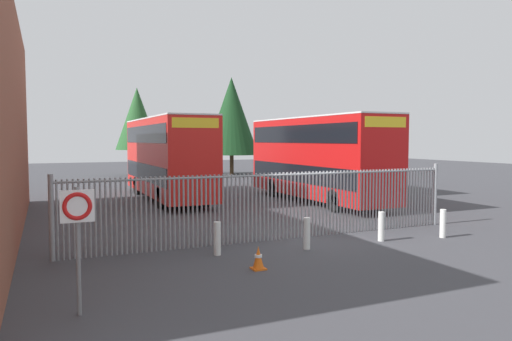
# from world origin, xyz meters

# --- Properties ---
(ground_plane) EXTENTS (100.00, 100.00, 0.00)m
(ground_plane) POSITION_xyz_m (0.00, 8.00, 0.00)
(ground_plane) COLOR #3D3D42
(palisade_fence) EXTENTS (13.67, 0.14, 2.35)m
(palisade_fence) POSITION_xyz_m (-1.02, 0.00, 1.18)
(palisade_fence) COLOR gray
(palisade_fence) RESTS_ON ground
(double_decker_bus_near_gate) EXTENTS (2.54, 10.81, 4.42)m
(double_decker_bus_near_gate) POSITION_xyz_m (5.10, 7.56, 2.42)
(double_decker_bus_near_gate) COLOR red
(double_decker_bus_near_gate) RESTS_ON ground
(double_decker_bus_behind_fence_left) EXTENTS (2.54, 10.81, 4.42)m
(double_decker_bus_behind_fence_left) POSITION_xyz_m (8.70, 12.48, 2.42)
(double_decker_bus_behind_fence_left) COLOR red
(double_decker_bus_behind_fence_left) RESTS_ON ground
(double_decker_bus_behind_fence_right) EXTENTS (2.54, 10.81, 4.42)m
(double_decker_bus_behind_fence_right) POSITION_xyz_m (-1.82, 11.78, 2.42)
(double_decker_bus_behind_fence_right) COLOR red
(double_decker_bus_behind_fence_right) RESTS_ON ground
(bollard_near_left) EXTENTS (0.20, 0.20, 0.95)m
(bollard_near_left) POSITION_xyz_m (-3.51, -1.16, 0.47)
(bollard_near_left) COLOR silver
(bollard_near_left) RESTS_ON ground
(bollard_center_front) EXTENTS (0.20, 0.20, 0.95)m
(bollard_center_front) POSITION_xyz_m (-0.84, -1.58, 0.47)
(bollard_center_front) COLOR silver
(bollard_center_front) RESTS_ON ground
(bollard_near_right) EXTENTS (0.20, 0.20, 0.95)m
(bollard_near_right) POSITION_xyz_m (1.93, -1.56, 0.47)
(bollard_near_right) COLOR silver
(bollard_near_right) RESTS_ON ground
(bollard_far_right) EXTENTS (0.20, 0.20, 0.95)m
(bollard_far_right) POSITION_xyz_m (4.16, -1.96, 0.47)
(bollard_far_right) COLOR silver
(bollard_far_right) RESTS_ON ground
(traffic_cone_by_gate) EXTENTS (0.34, 0.34, 0.59)m
(traffic_cone_by_gate) POSITION_xyz_m (-3.06, -2.98, 0.29)
(traffic_cone_by_gate) COLOR orange
(traffic_cone_by_gate) RESTS_ON ground
(speed_limit_sign_post) EXTENTS (0.60, 0.14, 2.40)m
(speed_limit_sign_post) POSITION_xyz_m (-7.39, -4.50, 1.78)
(speed_limit_sign_post) COLOR slate
(speed_limit_sign_post) RESTS_ON ground
(tree_tall_back) EXTENTS (5.01, 5.01, 9.02)m
(tree_tall_back) POSITION_xyz_m (8.06, 27.54, 5.44)
(tree_tall_back) COLOR #4C3823
(tree_tall_back) RESTS_ON ground
(tree_short_side) EXTENTS (3.90, 3.90, 7.93)m
(tree_short_side) POSITION_xyz_m (-0.17, 29.83, 5.13)
(tree_short_side) COLOR #4C3823
(tree_short_side) RESTS_ON ground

